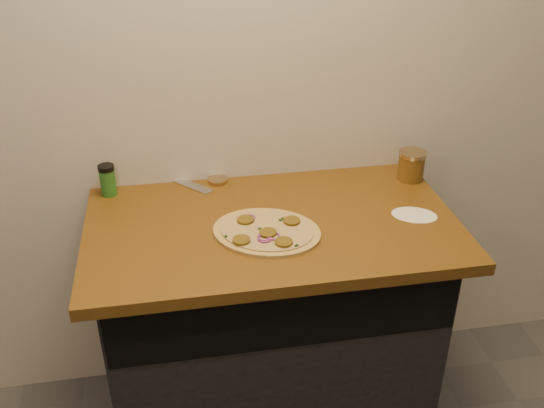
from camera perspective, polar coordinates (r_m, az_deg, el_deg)
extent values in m
cube|color=beige|center=(2.08, -1.63, 13.81)|extent=(4.00, 0.02, 2.70)
cube|color=black|center=(2.27, -0.14, -11.40)|extent=(1.10, 0.60, 0.86)
cube|color=brown|center=(1.97, 0.00, -2.10)|extent=(1.20, 0.70, 0.04)
cylinder|color=tan|center=(1.90, -0.51, -2.64)|extent=(0.45, 0.45, 0.01)
cylinder|color=beige|center=(1.89, -0.51, -2.44)|extent=(0.39, 0.39, 0.00)
cylinder|color=brown|center=(1.87, -0.39, -2.73)|extent=(0.05, 0.05, 0.01)
cylinder|color=brown|center=(1.93, 1.88, -1.59)|extent=(0.05, 0.05, 0.01)
cylinder|color=brown|center=(1.84, -2.90, -3.41)|extent=(0.05, 0.05, 0.01)
cylinder|color=brown|center=(1.94, -2.53, -1.50)|extent=(0.05, 0.05, 0.01)
cylinder|color=brown|center=(1.83, 1.12, -3.60)|extent=(0.05, 0.05, 0.01)
torus|color=#792D75|center=(1.85, -0.73, -3.10)|extent=(0.05, 0.05, 0.01)
torus|color=#792D75|center=(1.84, -0.71, -3.26)|extent=(0.05, 0.05, 0.01)
torus|color=#792D75|center=(1.85, 0.09, -3.03)|extent=(0.05, 0.05, 0.01)
torus|color=#792D75|center=(1.95, -2.22, -1.32)|extent=(0.05, 0.05, 0.01)
cube|color=black|center=(1.94, 0.81, -1.52)|extent=(0.01, 0.01, 0.00)
cube|color=black|center=(1.82, 2.32, -3.93)|extent=(0.01, 0.01, 0.00)
cube|color=black|center=(1.89, -1.19, -2.32)|extent=(0.01, 0.01, 0.00)
cube|color=black|center=(1.93, -1.87, -1.66)|extent=(0.01, 0.01, 0.00)
cube|color=black|center=(1.86, -4.37, -3.04)|extent=(0.01, 0.01, 0.00)
cube|color=black|center=(1.95, 1.02, -1.38)|extent=(0.01, 0.01, 0.00)
cube|color=black|center=(1.93, 2.46, -1.66)|extent=(0.01, 0.01, 0.00)
cube|color=black|center=(1.96, -1.84, -1.22)|extent=(0.01, 0.01, 0.00)
cube|color=black|center=(1.83, 1.71, -3.53)|extent=(0.01, 0.01, 0.00)
cube|color=#B7BAC1|center=(2.20, -7.89, 1.87)|extent=(0.17, 0.18, 0.00)
cube|color=black|center=(2.29, -10.48, 3.03)|extent=(0.10, 0.10, 0.02)
cylinder|color=tan|center=(2.20, -5.13, 2.23)|extent=(0.08, 0.08, 0.02)
cylinder|color=maroon|center=(2.26, 12.95, 3.38)|extent=(0.09, 0.09, 0.09)
cylinder|color=tan|center=(2.24, 13.10, 4.62)|extent=(0.10, 0.10, 0.02)
cylinder|color=#276821|center=(2.17, -15.18, 1.99)|extent=(0.05, 0.05, 0.10)
cylinder|color=black|center=(2.15, -15.37, 3.31)|extent=(0.06, 0.06, 0.02)
cylinder|color=white|center=(2.05, 13.24, -1.02)|extent=(0.20, 0.20, 0.00)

